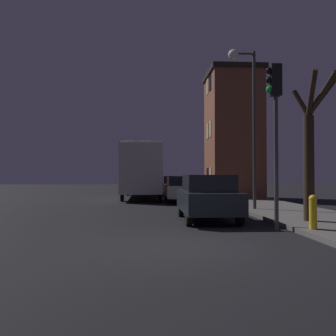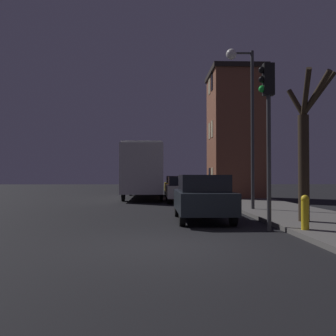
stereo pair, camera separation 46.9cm
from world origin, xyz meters
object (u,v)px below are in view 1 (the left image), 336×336
at_px(car_far_lane, 173,185).
at_px(streetlamp, 246,97).
at_px(car_near_lane, 207,197).
at_px(bare_tree, 310,149).
at_px(car_mid_lane, 181,189).
at_px(traffic_light, 275,112).
at_px(fire_hydrant, 313,211).
at_px(bus, 142,168).

bearing_deg(car_far_lane, streetlamp, -81.83).
relative_size(streetlamp, car_near_lane, 1.66).
distance_m(streetlamp, car_near_lane, 5.55).
bearing_deg(bare_tree, car_mid_lane, 106.05).
distance_m(streetlamp, traffic_light, 5.70).
xyz_separation_m(car_far_lane, fire_hydrant, (2.21, -20.66, -0.18)).
bearing_deg(streetlamp, bare_tree, -79.18).
bearing_deg(car_far_lane, traffic_light, -85.81).
distance_m(bus, car_near_lane, 13.56).
bearing_deg(car_near_lane, car_far_lane, 89.75).
bearing_deg(traffic_light, bus, 104.15).
relative_size(bus, car_far_lane, 2.45).
bearing_deg(streetlamp, fire_hydrant, -88.78).
height_order(streetlamp, bus, streetlamp).
relative_size(traffic_light, bus, 0.47).
xyz_separation_m(car_mid_lane, fire_hydrant, (2.34, -12.33, -0.17)).
bearing_deg(bare_tree, fire_hydrant, -112.62).
height_order(traffic_light, fire_hydrant, traffic_light).
relative_size(streetlamp, fire_hydrant, 7.57).
distance_m(car_far_lane, fire_hydrant, 20.78).
xyz_separation_m(streetlamp, traffic_light, (-0.62, -5.44, -1.57)).
bearing_deg(car_mid_lane, streetlamp, -70.34).
height_order(streetlamp, fire_hydrant, streetlamp).
xyz_separation_m(streetlamp, car_near_lane, (-2.16, -3.05, -4.10)).
relative_size(traffic_light, fire_hydrant, 5.20).
height_order(traffic_light, car_mid_lane, traffic_light).
bearing_deg(car_near_lane, car_mid_lane, 90.29).
bearing_deg(fire_hydrant, car_near_lane, 126.29).
xyz_separation_m(traffic_light, bare_tree, (1.47, 1.00, -0.99)).
xyz_separation_m(streetlamp, car_far_lane, (-2.08, 14.49, -4.13)).
bearing_deg(car_mid_lane, bus, 120.28).
xyz_separation_m(car_near_lane, car_mid_lane, (-0.05, 9.22, -0.04)).
bearing_deg(traffic_light, fire_hydrant, -43.80).
height_order(traffic_light, car_far_lane, traffic_light).
relative_size(bus, car_mid_lane, 2.24).
relative_size(bare_tree, car_far_lane, 1.11).
height_order(streetlamp, car_far_lane, streetlamp).
height_order(bare_tree, bus, bare_tree).
bearing_deg(fire_hydrant, car_far_lane, 96.12).
bearing_deg(bus, car_far_lane, 59.70).
distance_m(bare_tree, car_mid_lane, 11.16).
bearing_deg(traffic_light, bare_tree, 34.15).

